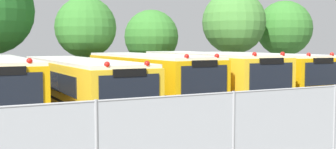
# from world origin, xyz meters

# --- Properties ---
(ground_plane) EXTENTS (160.00, 160.00, 0.00)m
(ground_plane) POSITION_xyz_m (0.00, 0.00, 0.00)
(ground_plane) COLOR #595651
(school_bus_1) EXTENTS (2.76, 11.32, 2.53)m
(school_bus_1) POSITION_xyz_m (-4.80, -0.24, 1.33)
(school_bus_1) COLOR yellow
(school_bus_1) RESTS_ON ground_plane
(school_bus_2) EXTENTS (2.69, 9.90, 2.69)m
(school_bus_2) POSITION_xyz_m (-1.51, 0.05, 1.42)
(school_bus_2) COLOR #EAA80C
(school_bus_2) RESTS_ON ground_plane
(school_bus_3) EXTENTS (2.81, 10.25, 2.74)m
(school_bus_3) POSITION_xyz_m (1.62, -0.06, 1.44)
(school_bus_3) COLOR yellow
(school_bus_3) RESTS_ON ground_plane
(school_bus_4) EXTENTS (2.76, 9.74, 2.68)m
(school_bus_4) POSITION_xyz_m (4.90, 0.22, 1.41)
(school_bus_4) COLOR #EAA80C
(school_bus_4) RESTS_ON ground_plane
(school_bus_5) EXTENTS (2.65, 11.64, 2.56)m
(school_bus_5) POSITION_xyz_m (8.06, 0.19, 1.35)
(school_bus_5) COLOR #EAA80C
(school_bus_5) RESTS_ON ground_plane
(tree_2) EXTENTS (3.65, 3.65, 5.85)m
(tree_2) POSITION_xyz_m (-2.51, 6.99, 4.00)
(tree_2) COLOR #4C3823
(tree_2) RESTS_ON ground_plane
(tree_3) EXTENTS (3.70, 3.70, 5.38)m
(tree_3) POSITION_xyz_m (2.49, 8.61, 3.54)
(tree_3) COLOR #4C3823
(tree_3) RESTS_ON ground_plane
(tree_4) EXTENTS (4.82, 4.82, 7.10)m
(tree_4) POSITION_xyz_m (9.60, 8.67, 4.73)
(tree_4) COLOR #4C3823
(tree_4) RESTS_ON ground_plane
(tree_5) EXTENTS (4.51, 4.51, 6.55)m
(tree_5) POSITION_xyz_m (14.52, 8.72, 4.25)
(tree_5) COLOR #4C3823
(tree_5) RESTS_ON ground_plane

